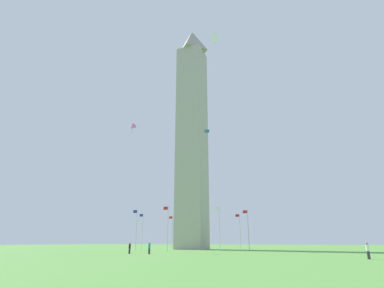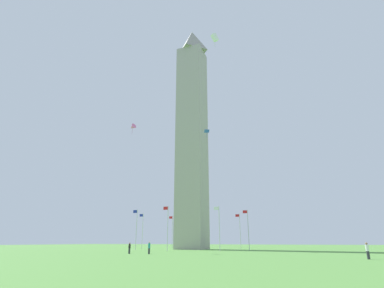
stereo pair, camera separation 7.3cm
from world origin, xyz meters
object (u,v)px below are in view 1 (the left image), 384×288
Objects in this scene: obelisk_monument at (192,128)px; flagpole_nw at (172,230)px; kite_white_box at (215,38)px; kite_blue_diamond at (207,131)px; flagpole_ne at (136,227)px; person_white_shirt at (368,251)px; person_teal_shirt at (149,248)px; flagpole_w at (209,230)px; flagpole_n at (142,229)px; kite_pink_delta at (133,127)px; person_black_shirt at (130,248)px; flagpole_s at (248,228)px; flagpole_e at (168,226)px; flagpole_sw at (240,229)px; flagpole_se at (219,226)px.

obelisk_monument is 7.04× the size of flagpole_nw.
kite_white_box is 31.01m from kite_blue_diamond.
flagpole_ne is 47.68m from person_white_shirt.
person_teal_shirt is 31.22m from kite_white_box.
kite_blue_diamond reaches higher than flagpole_w.
kite_pink_delta is at bearing 112.24° from flagpole_n.
kite_blue_diamond is (-6.00, -20.10, 24.97)m from person_black_shirt.
flagpole_ne is 25.00m from flagpole_s.
person_teal_shirt is (9.33, 28.36, -3.86)m from flagpole_s.
flagpole_e is (0.06, 13.53, -25.83)m from obelisk_monument.
flagpole_nw is 5.41× the size of person_black_shirt.
kite_white_box reaches higher than flagpole_w.
kite_white_box is (-13.48, 9.02, 26.68)m from person_teal_shirt.
kite_white_box is (-27.25, 46.95, 22.82)m from flagpole_nw.
person_teal_shirt reaches higher than person_white_shirt.
flagpole_ne is 1.00× the size of flagpole_nw.
kite_blue_diamond is (-6.90, 21.90, 21.03)m from flagpole_w.
flagpole_n reaches higher than person_white_shirt.
kite_white_box reaches higher than flagpole_sw.
flagpole_s is at bearing -3.64° from person_black_shirt.
obelisk_monument is 54.43m from person_white_shirt.
flagpole_n is at bearing 67.50° from flagpole_nw.
flagpole_se is at bearing 155.82° from kite_blue_diamond.
flagpole_n is 4.16× the size of kite_white_box.
flagpole_w is (0.06, -13.53, -25.83)m from obelisk_monument.
flagpole_n is 1.00× the size of flagpole_s.
flagpole_w is 1.00× the size of flagpole_nw.
person_teal_shirt is at bearing 139.94° from kite_pink_delta.
flagpole_e reaches higher than person_black_shirt.
kite_pink_delta reaches higher than flagpole_se.
flagpole_nw is (-0.00, -19.13, 0.00)m from flagpole_ne.
flagpole_s is at bearing 180.00° from obelisk_monument.
flagpole_ne is at bearing 4.16° from kite_blue_diamond.
flagpole_n and flagpole_e have the same top height.
person_white_shirt is (-41.64, 42.02, -3.90)m from flagpole_nw.
obelisk_monument reaches higher than flagpole_se.
flagpole_n is 1.00× the size of flagpole_w.
flagpole_ne is at bearing -0.00° from flagpole_se.
flagpole_se is 26.67m from kite_pink_delta.
kite_pink_delta reaches higher than flagpole_ne.
person_black_shirt is at bearing -27.98° from kite_white_box.
flagpole_w is (-13.53, -13.53, 0.00)m from flagpole_n.
person_black_shirt is at bearing 91.69° from obelisk_monument.
person_black_shirt is at bearing 65.36° from flagpole_se.
flagpole_sw is 27.77m from kite_blue_diamond.
flagpole_sw is 39.21m from person_black_shirt.
kite_white_box reaches higher than kite_pink_delta.
person_black_shirt is 0.77× the size of kite_white_box.
flagpole_n is 29.43m from kite_pink_delta.
flagpole_se is at bearing 180.00° from flagpole_ne.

